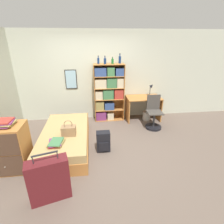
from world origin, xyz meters
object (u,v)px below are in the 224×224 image
Objects in this scene: bed at (66,139)px; backpack at (103,142)px; desk at (143,104)px; waste_bin at (146,116)px; bottle_brown at (105,61)px; bottle_green at (98,61)px; magazine_pile_on_dresser at (5,123)px; handbag at (69,130)px; dresser at (9,148)px; bottle_blue at (120,60)px; suitcase at (49,180)px; book_stack_on_bed at (56,143)px; bottle_clear at (113,61)px; desk_lamp at (151,88)px; desk_chair at (154,117)px; bookcase at (108,92)px.

backpack is at bearing -16.66° from bed.
waste_bin is at bearing -30.30° from desk.
backpack is (-0.20, -1.63, -1.55)m from bottle_brown.
magazine_pile_on_dresser is at bearing -130.65° from bottle_green.
bed is 2.60m from waste_bin.
bottle_green reaches higher than handbag.
bottle_green is (1.76, 2.05, 0.81)m from magazine_pile_on_dresser.
dresser is at bearing -134.58° from bottle_brown.
dresser is at bearing -138.97° from bottle_blue.
suitcase is at bearing -98.31° from handbag.
bottle_blue reaches higher than bottle_green.
magazine_pile_on_dresser is at bearing -175.86° from book_stack_on_bed.
desk_lamp is (1.18, -0.00, -0.79)m from bottle_clear.
desk_chair is at bearing 27.55° from book_stack_on_bed.
bottle_blue is 1.88m from desk_chair.
waste_bin is at bearing 45.68° from backpack.
magazine_pile_on_dresser is at bearing -168.44° from backpack.
bottle_green is at bearing 175.76° from bottle_clear.
bottle_green is 2.20m from desk_chair.
bookcase is 0.90m from bottle_brown.
magazine_pile_on_dresser reaches higher than book_stack_on_bed.
magazine_pile_on_dresser is 1.92m from backpack.
magazine_pile_on_dresser is 3.05m from bottle_clear.
bookcase is at bearing 173.70° from bottle_clear.
magazine_pile_on_dresser is (-1.02, -0.39, 0.43)m from handbag.
bookcase is 1.82m from backpack.
bottle_green is (1.80, 2.06, 1.32)m from dresser.
suitcase is 3.05× the size of bottle_blue.
bed is 2.17× the size of dresser.
bottle_clear reaches higher than bed.
bottle_blue reaches higher than desk_lamp.
dresser is at bearing -135.11° from bookcase.
magazine_pile_on_dresser reaches higher than desk_chair.
desk_chair is (2.38, 2.14, -0.05)m from suitcase.
bookcase is at bearing 27.78° from bottle_brown.
book_stack_on_bed is 0.40× the size of desk_chair.
bookcase is 1.51m from desk_chair.
suitcase reaches higher than handbag.
desk is 2.18× the size of backpack.
bottle_blue is 0.98× the size of waste_bin.
magazine_pile_on_dresser reaches higher than waste_bin.
handbag is 2.64m from waste_bin.
suitcase is 0.91× the size of desk_chair.
bottle_blue is (0.21, 0.06, 0.03)m from bottle_clear.
book_stack_on_bed is 2.74m from desk_chair.
book_stack_on_bed is (-0.10, -0.55, 0.25)m from bed.
bottle_clear is at bearing 48.24° from bed.
bottle_green reaches higher than desk_chair.
desk_chair is at bearing 33.15° from backpack.
bottle_blue reaches higher than waste_bin.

